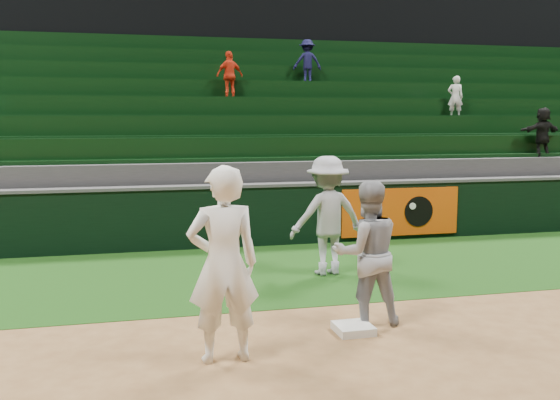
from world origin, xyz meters
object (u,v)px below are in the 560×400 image
Objects in this scene: base_coach at (327,216)px; first_base at (353,329)px; baserunner at (367,253)px; first_baseman at (223,265)px.

first_base is at bearing 72.85° from base_coach.
base_coach is (0.28, 2.48, 0.08)m from baserunner.
baserunner is 2.50m from base_coach.
first_baseman reaches higher than baserunner.
base_coach is (0.55, 2.76, 0.93)m from first_base.
baserunner is 0.93× the size of base_coach.
first_baseman reaches higher than first_base.
first_base is at bearing -165.34° from first_baseman.
base_coach is at bearing -126.00° from first_baseman.
first_baseman is at bearing 50.20° from base_coach.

